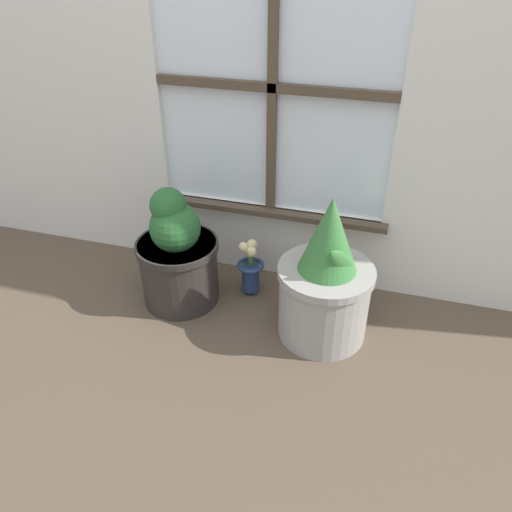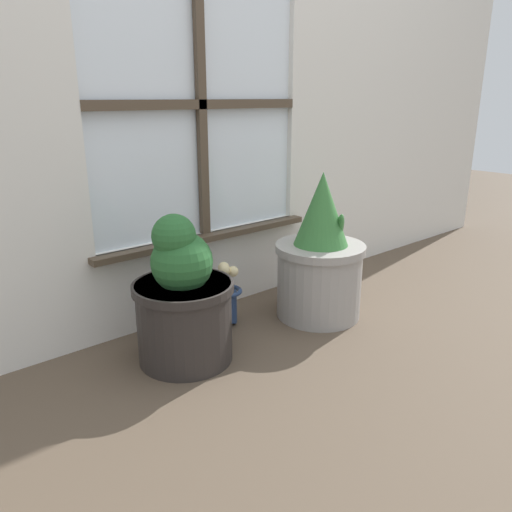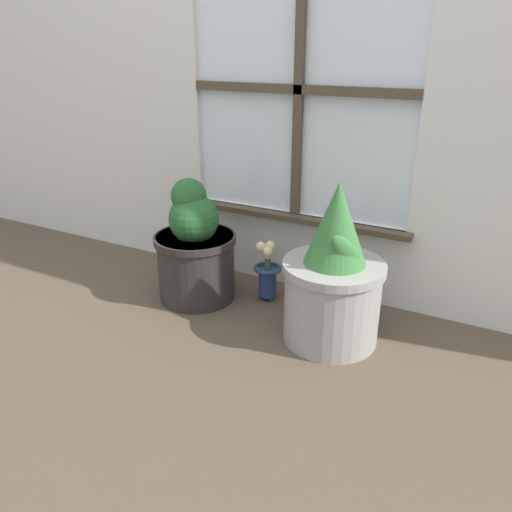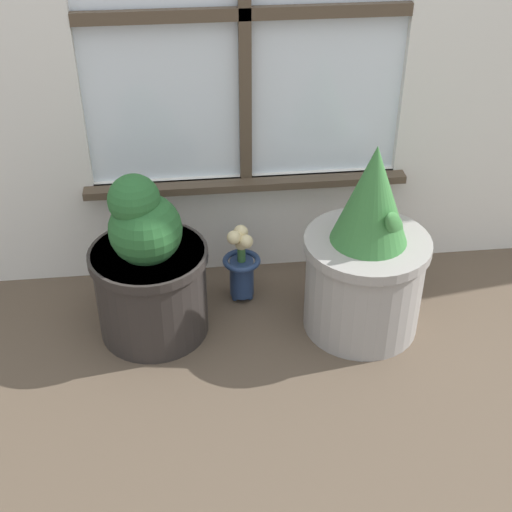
% 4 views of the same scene
% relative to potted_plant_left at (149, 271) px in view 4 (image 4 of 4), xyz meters
% --- Properties ---
extents(ground_plane, '(10.00, 10.00, 0.00)m').
position_rel_potted_plant_left_xyz_m(ground_plane, '(0.31, -0.18, -0.22)').
color(ground_plane, brown).
extents(potted_plant_left, '(0.34, 0.34, 0.52)m').
position_rel_potted_plant_left_xyz_m(potted_plant_left, '(0.00, 0.00, 0.00)').
color(potted_plant_left, '#2D2826').
rests_on(potted_plant_left, ground_plane).
extents(potted_plant_right, '(0.36, 0.36, 0.60)m').
position_rel_potted_plant_left_xyz_m(potted_plant_right, '(0.62, -0.05, 0.03)').
color(potted_plant_right, '#9E9993').
rests_on(potted_plant_right, ground_plane).
extents(flower_vase, '(0.12, 0.12, 0.26)m').
position_rel_potted_plant_left_xyz_m(flower_vase, '(0.28, 0.12, -0.08)').
color(flower_vase, navy).
rests_on(flower_vase, ground_plane).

